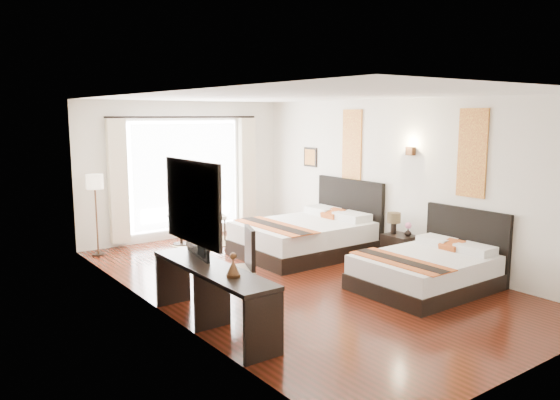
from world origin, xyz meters
TOP-DOWN VIEW (x-y plane):
  - floor at (0.00, 0.00)m, footprint 4.50×7.50m
  - ceiling at (0.00, 0.00)m, footprint 4.50×7.50m
  - wall_headboard at (2.25, 0.00)m, footprint 0.01×7.50m
  - wall_desk at (-2.25, 0.00)m, footprint 0.01×7.50m
  - wall_window at (0.00, 3.75)m, footprint 4.50×0.01m
  - wall_entry at (0.00, -3.75)m, footprint 4.50×0.01m
  - window_glass at (0.00, 3.73)m, footprint 2.40×0.02m
  - sheer_curtain at (0.00, 3.67)m, footprint 2.30×0.02m
  - drape_left at (-1.45, 3.63)m, footprint 0.35×0.14m
  - drape_right at (1.45, 3.63)m, footprint 0.35×0.14m
  - art_panel_near at (2.23, -1.46)m, footprint 0.03×0.50m
  - art_panel_far at (2.23, 1.16)m, footprint 0.03×0.50m
  - wall_sconce at (2.19, -0.30)m, footprint 0.10×0.14m
  - mirror_frame at (-2.22, -0.92)m, footprint 0.04×1.25m
  - mirror_glass at (-2.19, -0.92)m, footprint 0.01×1.12m
  - bed_near at (1.32, -1.46)m, footprint 1.97×1.53m
  - bed_far at (1.15, 1.16)m, footprint 2.31×1.80m
  - nightstand at (2.00, -0.30)m, footprint 0.42×0.52m
  - table_lamp at (1.98, -0.17)m, footprint 0.23×0.23m
  - vase at (2.03, -0.44)m, footprint 0.14×0.14m
  - console_desk at (-1.99, -0.92)m, footprint 0.50×2.20m
  - television at (-1.97, -0.37)m, footprint 0.24×0.81m
  - bronze_figurine at (-1.99, -1.41)m, footprint 0.17×0.17m
  - desk_chair at (-1.42, -0.51)m, footprint 0.65×0.65m
  - floor_lamp at (-1.99, 3.31)m, footprint 0.30×0.30m
  - side_table at (-0.41, 3.16)m, footprint 0.53×0.53m
  - fruit_bowl at (-0.44, 3.15)m, footprint 0.30×0.30m
  - window_chair at (0.32, 3.20)m, footprint 0.60×0.60m
  - jute_rug at (0.09, 2.95)m, footprint 1.49×1.24m

SIDE VIEW (x-z plane):
  - floor at x=0.00m, z-range -0.01..0.00m
  - jute_rug at x=0.09m, z-range 0.00..0.01m
  - nightstand at x=2.00m, z-range 0.00..0.50m
  - bed_near at x=1.32m, z-range -0.26..0.84m
  - side_table at x=-0.41m, z-range 0.00..0.61m
  - window_chair at x=0.32m, z-range -0.20..0.82m
  - desk_chair at x=-1.42m, z-range -0.21..0.87m
  - bed_far at x=1.15m, z-range -0.32..0.99m
  - console_desk at x=-1.99m, z-range 0.00..0.76m
  - vase at x=2.03m, z-range 0.50..0.63m
  - fruit_bowl at x=-0.44m, z-range 0.61..0.67m
  - table_lamp at x=1.98m, z-range 0.57..0.94m
  - bronze_figurine at x=-1.99m, z-range 0.76..0.99m
  - television at x=-1.97m, z-range 0.76..1.22m
  - floor_lamp at x=-1.99m, z-range 0.51..1.99m
  - drape_left at x=-1.45m, z-range 0.10..2.46m
  - drape_right at x=1.45m, z-range 0.10..2.46m
  - sheer_curtain at x=0.00m, z-range 0.25..2.35m
  - window_glass at x=0.00m, z-range 0.20..2.40m
  - wall_headboard at x=2.25m, z-range 0.00..2.80m
  - wall_desk at x=-2.25m, z-range 0.00..2.80m
  - wall_window at x=0.00m, z-range 0.00..2.80m
  - wall_entry at x=0.00m, z-range 0.00..2.80m
  - mirror_frame at x=-2.22m, z-range 1.08..2.02m
  - mirror_glass at x=-2.19m, z-range 1.14..1.96m
  - wall_sconce at x=2.19m, z-range 1.85..1.99m
  - art_panel_near at x=2.23m, z-range 1.27..2.62m
  - art_panel_far at x=2.23m, z-range 1.27..2.62m
  - ceiling at x=0.00m, z-range 2.78..2.80m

